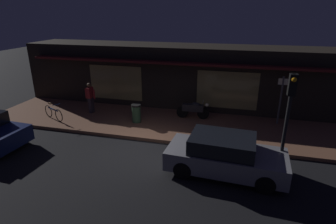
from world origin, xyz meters
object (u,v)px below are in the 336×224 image
object	(u,v)px
motorcycle	(193,109)
parked_car_far	(225,155)
person_photographer	(90,97)
traffic_light_pole	(289,108)
bicycle_parked	(53,113)
sign_post	(281,98)
trash_bin	(136,113)

from	to	relation	value
motorcycle	parked_car_far	world-z (taller)	parked_car_far
motorcycle	person_photographer	distance (m)	5.66
traffic_light_pole	parked_car_far	world-z (taller)	traffic_light_pole
motorcycle	bicycle_parked	bearing A→B (deg)	-164.34
sign_post	traffic_light_pole	xyz separation A→B (m)	(-0.41, -4.45, 0.97)
parked_car_far	traffic_light_pole	bearing A→B (deg)	14.03
bicycle_parked	person_photographer	distance (m)	2.05
bicycle_parked	parked_car_far	distance (m)	9.24
person_photographer	parked_car_far	distance (m)	8.53
bicycle_parked	trash_bin	distance (m)	4.35
trash_bin	parked_car_far	size ratio (longest dim) A/B	0.22
bicycle_parked	parked_car_far	xyz separation A→B (m)	(8.86, -2.64, 0.20)
trash_bin	parked_car_far	bearing A→B (deg)	-36.44
motorcycle	traffic_light_pole	world-z (taller)	traffic_light_pole
traffic_light_pole	parked_car_far	xyz separation A→B (m)	(-1.92, -0.48, -1.77)
motorcycle	traffic_light_pole	bearing A→B (deg)	-47.38
motorcycle	trash_bin	xyz separation A→B (m)	(-2.70, -1.22, -0.03)
bicycle_parked	parked_car_far	bearing A→B (deg)	-16.60
sign_post	motorcycle	bearing A→B (deg)	-175.41
motorcycle	parked_car_far	bearing A→B (deg)	-67.87
person_photographer	traffic_light_pole	xyz separation A→B (m)	(9.41, -3.60, 1.45)
bicycle_parked	trash_bin	xyz separation A→B (m)	(4.29, 0.74, 0.11)
trash_bin	parked_car_far	world-z (taller)	parked_car_far
motorcycle	sign_post	bearing A→B (deg)	4.59
sign_post	parked_car_far	distance (m)	5.52
trash_bin	parked_car_far	distance (m)	5.68
person_photographer	parked_car_far	xyz separation A→B (m)	(7.49, -4.08, -0.32)
sign_post	parked_car_far	size ratio (longest dim) A/B	0.57
bicycle_parked	parked_car_far	size ratio (longest dim) A/B	0.36
motorcycle	person_photographer	bearing A→B (deg)	-174.69
bicycle_parked	person_photographer	world-z (taller)	person_photographer
trash_bin	traffic_light_pole	bearing A→B (deg)	-24.04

